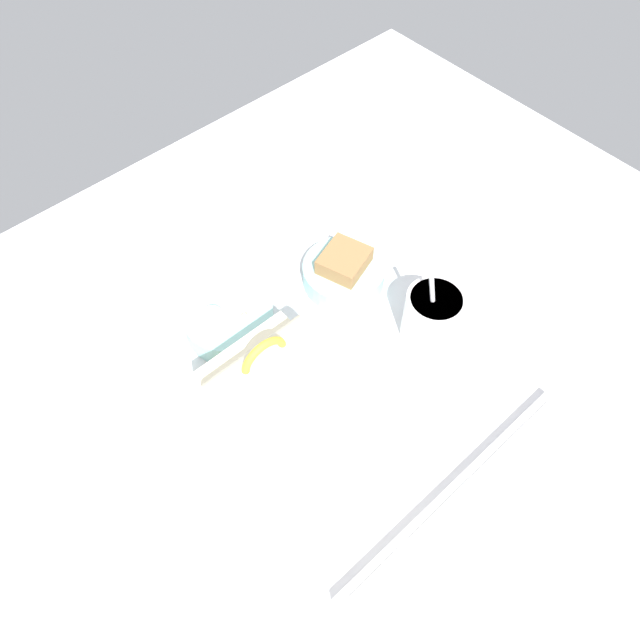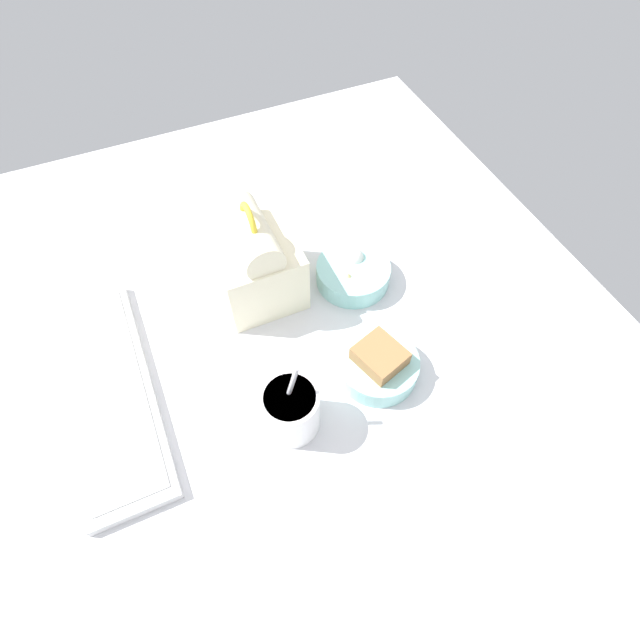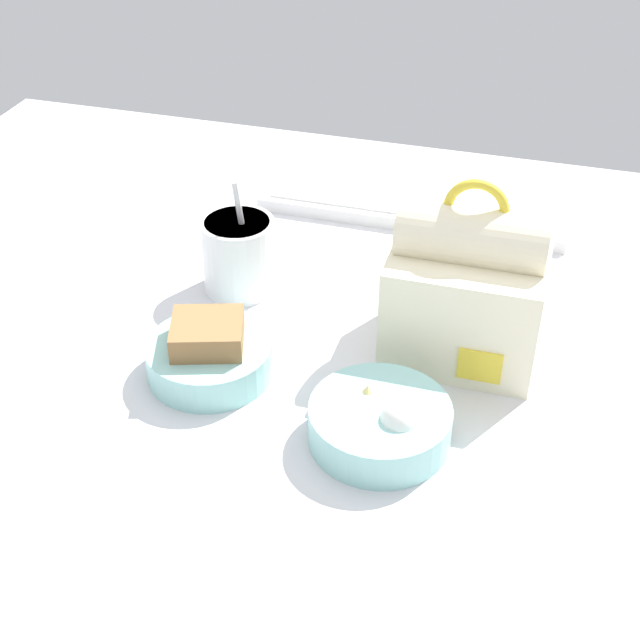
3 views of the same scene
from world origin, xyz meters
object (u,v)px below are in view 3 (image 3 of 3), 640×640
at_px(soup_cup, 239,253).
at_px(bento_bowl_sandwich, 209,354).
at_px(keyboard, 415,203).
at_px(lunch_bag, 467,288).
at_px(bento_bowl_snacks, 380,422).

height_order(soup_cup, bento_bowl_sandwich, soup_cup).
bearing_deg(keyboard, lunch_bag, -69.54).
bearing_deg(keyboard, bento_bowl_sandwich, -108.25).
relative_size(soup_cup, bento_bowl_snacks, 1.10).
height_order(lunch_bag, bento_bowl_snacks, lunch_bag).
xyz_separation_m(bento_bowl_sandwich, bento_bowl_snacks, (0.20, -0.05, -0.00)).
bearing_deg(lunch_bag, keyboard, 110.46).
xyz_separation_m(keyboard, bento_bowl_sandwich, (-0.14, -0.42, 0.01)).
relative_size(keyboard, bento_bowl_sandwich, 3.14).
xyz_separation_m(lunch_bag, soup_cup, (-0.28, 0.04, -0.03)).
distance_m(lunch_bag, bento_bowl_snacks, 0.19).
xyz_separation_m(soup_cup, bento_bowl_snacks, (0.22, -0.21, -0.03)).
distance_m(lunch_bag, bento_bowl_sandwich, 0.28).
bearing_deg(bento_bowl_snacks, keyboard, 97.12).
relative_size(keyboard, bento_bowl_snacks, 3.03).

